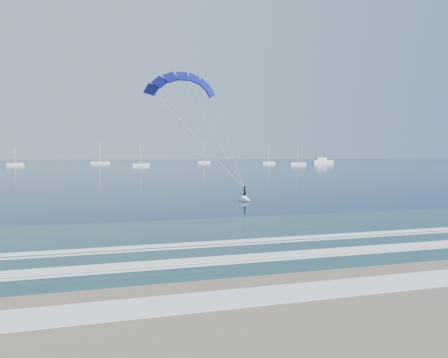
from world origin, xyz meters
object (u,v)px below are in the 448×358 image
Objects in this scene: sailboat_2 at (100,163)px; sailboat_1 at (15,164)px; sailboat_6 at (298,164)px; motor_yacht at (322,161)px; sailboat_4 at (204,162)px; sailboat_3 at (141,165)px; sailboat_5 at (268,163)px; kitesurfer_rig at (216,136)px.

sailboat_1 is at bearing -143.34° from sailboat_2.
sailboat_2 is 1.19× the size of sailboat_6.
sailboat_2 is at bearing 36.66° from sailboat_1.
sailboat_4 is (-68.89, 31.24, -0.77)m from motor_yacht.
sailboat_4 is (44.05, 57.88, 0.00)m from sailboat_3.
sailboat_5 is at bearing 179.96° from motor_yacht.
kitesurfer_rig is 1.31× the size of sailboat_4.
sailboat_6 is (39.09, -58.32, 0.00)m from sailboat_4.
sailboat_6 reaches higher than motor_yacht.
kitesurfer_rig reaches higher than sailboat_4.
motor_yacht is at bearing 13.27° from sailboat_3.
sailboat_6 is at bearing -0.30° from sailboat_3.
sailboat_4 is at bearing 78.07° from kitesurfer_rig.
sailboat_2 is at bearing 95.54° from kitesurfer_rig.
sailboat_2 is (-133.90, 27.25, -0.76)m from motor_yacht.
sailboat_1 is 137.83m from sailboat_5.
motor_yacht is 173.80m from sailboat_1.
sailboat_1 is 49.71m from sailboat_2.
sailboat_5 reaches higher than sailboat_3.
sailboat_6 reaches higher than sailboat_5.
sailboat_1 is at bearing -179.20° from motor_yacht.
sailboat_1 is (-173.78, -2.43, -0.78)m from motor_yacht.
sailboat_4 is 1.05× the size of sailboat_5.
sailboat_1 is 65.47m from sailboat_3.
sailboat_5 is (77.74, 180.92, -7.06)m from kitesurfer_rig.
sailboat_2 is 1.29× the size of sailboat_5.
sailboat_3 is 0.92× the size of sailboat_6.
kitesurfer_rig is 209.24m from sailboat_2.
sailboat_6 reaches higher than sailboat_4.
motor_yacht is 136.64m from sailboat_2.
sailboat_5 is (97.93, -27.22, -0.02)m from sailboat_2.
kitesurfer_rig is at bearing -113.25° from sailboat_5.
motor_yacht is 1.12× the size of sailboat_6.
sailboat_4 is at bearing 3.52° from sailboat_2.
sailboat_1 is 146.07m from sailboat_6.
kitesurfer_rig is at bearing -122.15° from motor_yacht.
sailboat_6 is at bearing 61.39° from kitesurfer_rig.
sailboat_2 is (39.88, 29.68, 0.02)m from sailboat_1.
sailboat_3 is at bearing 179.70° from sailboat_6.
sailboat_1 is 0.88× the size of sailboat_4.
sailboat_5 reaches higher than sailboat_1.
sailboat_5 is at bearing 102.82° from sailboat_6.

